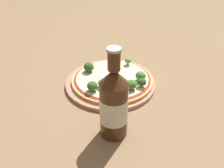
# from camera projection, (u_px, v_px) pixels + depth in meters

# --- Properties ---
(ground_plane) EXTENTS (3.00, 3.00, 0.00)m
(ground_plane) POSITION_uv_depth(u_px,v_px,m) (112.00, 84.00, 0.86)
(ground_plane) COLOR #846647
(plate) EXTENTS (0.29, 0.29, 0.01)m
(plate) POSITION_uv_depth(u_px,v_px,m) (111.00, 84.00, 0.85)
(plate) COLOR tan
(plate) RESTS_ON ground_plane
(pizza) EXTENTS (0.26, 0.26, 0.01)m
(pizza) POSITION_uv_depth(u_px,v_px,m) (111.00, 80.00, 0.84)
(pizza) COLOR tan
(pizza) RESTS_ON plate
(broccoli_floret_0) EXTENTS (0.02, 0.02, 0.02)m
(broccoli_floret_0) POSITION_uv_depth(u_px,v_px,m) (128.00, 61.00, 0.90)
(broccoli_floret_0) COLOR #6B8E51
(broccoli_floret_0) RESTS_ON pizza
(broccoli_floret_1) EXTENTS (0.03, 0.03, 0.03)m
(broccoli_floret_1) POSITION_uv_depth(u_px,v_px,m) (89.00, 67.00, 0.86)
(broccoli_floret_1) COLOR #6B8E51
(broccoli_floret_1) RESTS_ON pizza
(broccoli_floret_2) EXTENTS (0.03, 0.03, 0.03)m
(broccoli_floret_2) POSITION_uv_depth(u_px,v_px,m) (116.00, 67.00, 0.87)
(broccoli_floret_2) COLOR #6B8E51
(broccoli_floret_2) RESTS_ON pizza
(broccoli_floret_3) EXTENTS (0.03, 0.03, 0.03)m
(broccoli_floret_3) POSITION_uv_depth(u_px,v_px,m) (131.00, 84.00, 0.78)
(broccoli_floret_3) COLOR #6B8E51
(broccoli_floret_3) RESTS_ON pizza
(broccoli_floret_4) EXTENTS (0.03, 0.03, 0.03)m
(broccoli_floret_4) POSITION_uv_depth(u_px,v_px,m) (103.00, 83.00, 0.79)
(broccoli_floret_4) COLOR #6B8E51
(broccoli_floret_4) RESTS_ON pizza
(broccoli_floret_5) EXTENTS (0.03, 0.03, 0.03)m
(broccoli_floret_5) POSITION_uv_depth(u_px,v_px,m) (141.00, 76.00, 0.82)
(broccoli_floret_5) COLOR #6B8E51
(broccoli_floret_5) RESTS_ON pizza
(broccoli_floret_6) EXTENTS (0.03, 0.03, 0.03)m
(broccoli_floret_6) POSITION_uv_depth(u_px,v_px,m) (92.00, 86.00, 0.77)
(broccoli_floret_6) COLOR #6B8E51
(broccoli_floret_6) RESTS_ON pizza
(broccoli_floret_7) EXTENTS (0.03, 0.03, 0.03)m
(broccoli_floret_7) POSITION_uv_depth(u_px,v_px,m) (142.00, 82.00, 0.79)
(broccoli_floret_7) COLOR #6B8E51
(broccoli_floret_7) RESTS_ON pizza
(beer_bottle) EXTENTS (0.07, 0.07, 0.24)m
(beer_bottle) POSITION_uv_depth(u_px,v_px,m) (114.00, 103.00, 0.62)
(beer_bottle) COLOR #472814
(beer_bottle) RESTS_ON ground_plane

